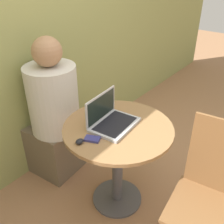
{
  "coord_description": "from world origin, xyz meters",
  "views": [
    {
      "loc": [
        -1.19,
        -0.88,
        1.7
      ],
      "look_at": [
        -0.0,
        0.05,
        0.81
      ],
      "focal_mm": 42.0,
      "sensor_mm": 36.0,
      "label": 1
    }
  ],
  "objects_px": {
    "laptop": "(111,119)",
    "person_seated": "(50,121)",
    "cell_phone": "(92,139)",
    "chair_empty": "(209,198)"
  },
  "relations": [
    {
      "from": "laptop",
      "to": "chair_empty",
      "type": "height_order",
      "value": "chair_empty"
    },
    {
      "from": "laptop",
      "to": "person_seated",
      "type": "height_order",
      "value": "person_seated"
    },
    {
      "from": "chair_empty",
      "to": "person_seated",
      "type": "height_order",
      "value": "person_seated"
    },
    {
      "from": "laptop",
      "to": "chair_empty",
      "type": "xyz_separation_m",
      "value": [
        -0.0,
        -0.73,
        -0.26
      ]
    },
    {
      "from": "cell_phone",
      "to": "chair_empty",
      "type": "distance_m",
      "value": 0.78
    },
    {
      "from": "cell_phone",
      "to": "person_seated",
      "type": "bearing_deg",
      "value": 74.72
    },
    {
      "from": "chair_empty",
      "to": "person_seated",
      "type": "relative_size",
      "value": 0.78
    },
    {
      "from": "cell_phone",
      "to": "laptop",
      "type": "bearing_deg",
      "value": 4.9
    },
    {
      "from": "cell_phone",
      "to": "chair_empty",
      "type": "bearing_deg",
      "value": -73.56
    },
    {
      "from": "person_seated",
      "to": "laptop",
      "type": "bearing_deg",
      "value": -86.88
    }
  ]
}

